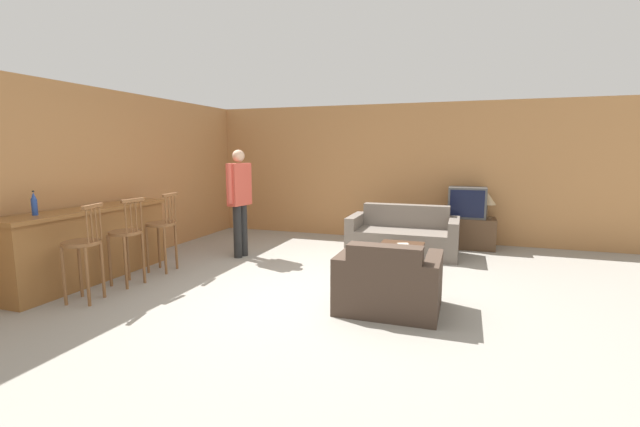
% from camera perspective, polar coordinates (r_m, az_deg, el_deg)
% --- Properties ---
extents(ground_plane, '(24.00, 24.00, 0.00)m').
position_cam_1_polar(ground_plane, '(5.29, -1.18, -10.51)').
color(ground_plane, gray).
extents(wall_back, '(9.40, 0.08, 2.60)m').
position_cam_1_polar(wall_back, '(8.53, 7.21, 5.52)').
color(wall_back, '#B27A47').
rests_on(wall_back, ground_plane).
extents(wall_left, '(0.08, 8.63, 2.60)m').
position_cam_1_polar(wall_left, '(7.85, -20.98, 4.79)').
color(wall_left, '#B27A47').
rests_on(wall_left, ground_plane).
extents(bar_counter, '(0.55, 2.39, 0.97)m').
position_cam_1_polar(bar_counter, '(6.44, -28.35, -3.59)').
color(bar_counter, brown).
rests_on(bar_counter, ground_plane).
extents(bar_chair_near, '(0.48, 0.48, 1.12)m').
position_cam_1_polar(bar_chair_near, '(5.53, -29.04, -4.30)').
color(bar_chair_near, brown).
rests_on(bar_chair_near, ground_plane).
extents(bar_chair_mid, '(0.44, 0.44, 1.12)m').
position_cam_1_polar(bar_chair_mid, '(5.97, -24.42, -3.12)').
color(bar_chair_mid, brown).
rests_on(bar_chair_mid, ground_plane).
extents(bar_chair_far, '(0.44, 0.44, 1.12)m').
position_cam_1_polar(bar_chair_far, '(6.47, -20.33, -2.06)').
color(bar_chair_far, brown).
rests_on(bar_chair_far, ground_plane).
extents(couch_far, '(1.78, 0.91, 0.79)m').
position_cam_1_polar(couch_far, '(7.30, 11.02, -3.06)').
color(couch_far, '#70665B').
rests_on(couch_far, ground_plane).
extents(armchair_near, '(1.07, 0.86, 0.78)m').
position_cam_1_polar(armchair_near, '(4.72, 9.13, -9.30)').
color(armchair_near, '#423328').
rests_on(armchair_near, ground_plane).
extents(coffee_table, '(0.61, 1.06, 0.39)m').
position_cam_1_polar(coffee_table, '(5.98, 10.45, -5.06)').
color(coffee_table, '#472D1E').
rests_on(coffee_table, ground_plane).
extents(tv_unit, '(1.00, 0.55, 0.54)m').
position_cam_1_polar(tv_unit, '(8.06, 18.83, -2.40)').
color(tv_unit, '#513823').
rests_on(tv_unit, ground_plane).
extents(tv, '(0.63, 0.44, 0.54)m').
position_cam_1_polar(tv, '(7.98, 19.02, 1.41)').
color(tv, '#4C4C4C').
rests_on(tv, tv_unit).
extents(bottle, '(0.06, 0.06, 0.29)m').
position_cam_1_polar(bottle, '(5.93, -33.81, 1.05)').
color(bottle, '#234293').
rests_on(bottle, bar_counter).
extents(book_on_table, '(0.18, 0.17, 0.02)m').
position_cam_1_polar(book_on_table, '(6.15, 11.03, -4.06)').
color(book_on_table, '#B7AD99').
rests_on(book_on_table, coffee_table).
extents(table_lamp, '(0.28, 0.28, 0.45)m').
position_cam_1_polar(table_lamp, '(7.99, 21.44, 1.75)').
color(table_lamp, brown).
rests_on(table_lamp, tv_unit).
extents(person_by_window, '(0.24, 0.55, 1.73)m').
position_cam_1_polar(person_by_window, '(6.97, -10.68, 2.21)').
color(person_by_window, black).
rests_on(person_by_window, ground_plane).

